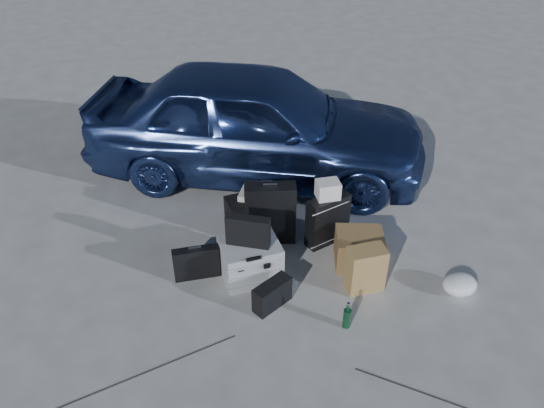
% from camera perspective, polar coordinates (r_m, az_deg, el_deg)
% --- Properties ---
extents(ground, '(60.00, 60.00, 0.00)m').
position_cam_1_polar(ground, '(4.89, 3.47, -10.93)').
color(ground, '#AEAFAA').
rests_on(ground, ground).
extents(car, '(4.32, 2.82, 1.37)m').
position_cam_1_polar(car, '(6.40, -1.64, 8.77)').
color(car, '#32498A').
rests_on(car, ground).
extents(pelican_case, '(0.59, 0.51, 0.39)m').
position_cam_1_polar(pelican_case, '(5.06, -2.35, -5.95)').
color(pelican_case, '#A1A3A6').
rests_on(pelican_case, ground).
extents(laptop_bag, '(0.41, 0.25, 0.30)m').
position_cam_1_polar(laptop_bag, '(4.84, -2.60, -2.94)').
color(laptop_bag, black).
rests_on(laptop_bag, pelican_case).
extents(briefcase, '(0.44, 0.12, 0.34)m').
position_cam_1_polar(briefcase, '(5.11, -8.12, -6.29)').
color(briefcase, black).
rests_on(briefcase, ground).
extents(suitcase_left, '(0.54, 0.26, 0.67)m').
position_cam_1_polar(suitcase_left, '(5.40, -0.19, -1.01)').
color(suitcase_left, black).
rests_on(suitcase_left, ground).
extents(suitcase_right, '(0.48, 0.32, 0.54)m').
position_cam_1_polar(suitcase_right, '(5.45, 5.99, -1.72)').
color(suitcase_right, black).
rests_on(suitcase_right, ground).
extents(white_carton, '(0.23, 0.19, 0.18)m').
position_cam_1_polar(white_carton, '(5.25, 6.03, 1.56)').
color(white_carton, silver).
rests_on(white_carton, suitcase_right).
extents(duffel_bag, '(0.72, 0.41, 0.34)m').
position_cam_1_polar(duffel_bag, '(5.74, -1.53, -0.61)').
color(duffel_bag, black).
rests_on(duffel_bag, ground).
extents(flat_box_white, '(0.45, 0.40, 0.07)m').
position_cam_1_polar(flat_box_white, '(5.63, -1.52, 1.07)').
color(flat_box_white, silver).
rests_on(flat_box_white, duffel_bag).
extents(flat_box_black, '(0.33, 0.26, 0.06)m').
position_cam_1_polar(flat_box_black, '(5.60, -1.44, 1.67)').
color(flat_box_black, black).
rests_on(flat_box_black, flat_box_white).
extents(kraft_bag, '(0.35, 0.23, 0.45)m').
position_cam_1_polar(kraft_bag, '(4.98, 10.02, -6.89)').
color(kraft_bag, '#9D7844').
rests_on(kraft_bag, ground).
extents(cardboard_box, '(0.53, 0.48, 0.34)m').
position_cam_1_polar(cardboard_box, '(5.28, 9.33, -4.81)').
color(cardboard_box, olive).
rests_on(cardboard_box, ground).
extents(plastic_bag, '(0.36, 0.32, 0.18)m').
position_cam_1_polar(plastic_bag, '(5.25, 19.54, -8.16)').
color(plastic_bag, white).
rests_on(plastic_bag, ground).
extents(messenger_bag, '(0.39, 0.32, 0.26)m').
position_cam_1_polar(messenger_bag, '(4.81, 0.02, -9.71)').
color(messenger_bag, black).
rests_on(messenger_bag, ground).
extents(green_bottle, '(0.09, 0.09, 0.27)m').
position_cam_1_polar(green_bottle, '(4.67, 8.08, -11.78)').
color(green_bottle, black).
rests_on(green_bottle, ground).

